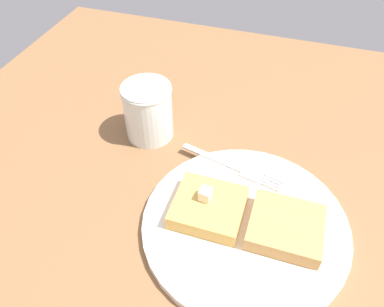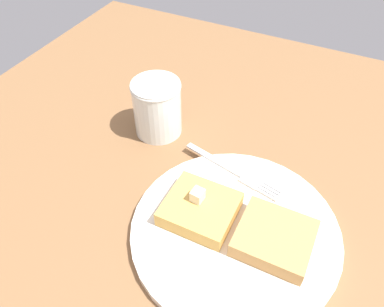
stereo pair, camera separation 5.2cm
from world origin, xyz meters
The scene contains 7 objects.
table_surface centered at (0.00, 0.00, 1.15)cm, with size 110.76×110.76×2.30cm, color brown.
plate centered at (-0.65, 3.09, 2.98)cm, with size 26.54×26.54×1.21cm.
toast_slice_left centered at (-5.59, 3.07, 4.63)cm, with size 8.87×8.17×2.25cm, color gold.
toast_slice_middle centered at (4.29, 3.11, 4.63)cm, with size 8.87×8.17×2.25cm, color tan.
butter_pat_primary centered at (-6.20, 3.53, 6.56)cm, with size 1.62×1.45×1.62cm, color #F4E8C4.
fork centered at (-3.84, 11.81, 3.69)cm, with size 15.90×5.07×0.36cm.
syrup_jar centered at (-19.31, 16.28, 6.44)cm, with size 7.79×7.79×9.17cm.
Camera 1 is at (1.27, -25.15, 43.75)cm, focal length 35.00 mm.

